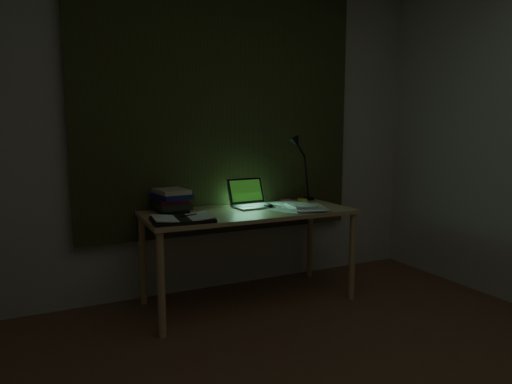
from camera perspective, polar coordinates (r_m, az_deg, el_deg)
wall_back at (r=3.35m, az=-4.58°, el=8.35°), size 3.50×0.00×2.50m
curtain at (r=3.32m, az=-4.36°, el=11.81°), size 2.20×0.06×2.00m
desk at (r=3.11m, az=-0.96°, el=-8.60°), size 1.47×0.64×0.67m
laptop at (r=3.16m, az=-0.16°, el=-0.12°), size 0.33×0.36×0.22m
open_textbook at (r=2.70m, az=-9.79°, el=-3.53°), size 0.39×0.29×0.03m
book_stack at (r=3.01m, az=-11.21°, el=-1.08°), size 0.24×0.28×0.17m
loose_papers at (r=3.14m, az=4.93°, el=-1.98°), size 0.44×0.45×0.02m
mouse at (r=3.15m, az=1.68°, el=-1.84°), size 0.07×0.09×0.03m
sticky_yellow at (r=3.53m, az=6.17°, el=-0.98°), size 0.10×0.10×0.02m
sticky_pink at (r=3.45m, az=4.12°, el=-1.17°), size 0.09×0.09×0.02m
desk_lamp at (r=3.55m, az=7.09°, el=2.94°), size 0.36×0.29×0.50m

